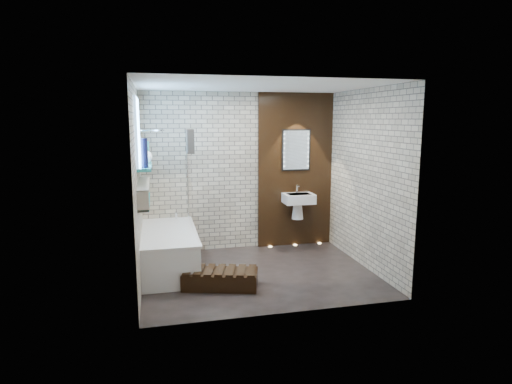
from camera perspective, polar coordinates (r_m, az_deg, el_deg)
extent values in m
plane|color=black|center=(6.22, 0.32, -10.73)|extent=(3.20, 3.20, 0.00)
cube|color=gray|center=(7.15, -2.11, 2.69)|extent=(3.20, 0.04, 2.60)
cube|color=gray|center=(4.66, 4.09, -1.10)|extent=(3.20, 0.04, 2.60)
cube|color=gray|center=(5.74, -15.39, 0.62)|extent=(0.04, 2.60, 2.60)
cube|color=gray|center=(6.46, 14.28, 1.64)|extent=(0.04, 2.60, 2.60)
plane|color=white|center=(5.85, 0.35, 13.90)|extent=(3.20, 3.20, 0.00)
cube|color=black|center=(7.37, 5.21, 2.86)|extent=(1.30, 0.06, 2.60)
cube|color=#7FADE0|center=(6.02, -15.44, 7.72)|extent=(0.03, 1.00, 0.90)
cube|color=teal|center=(6.05, -14.53, 3.31)|extent=(0.18, 1.00, 0.04)
cube|color=teal|center=(5.92, -14.58, -1.19)|extent=(0.14, 1.30, 0.03)
cube|color=#B2A899|center=(5.88, -14.67, 1.01)|extent=(0.14, 1.30, 0.03)
cube|color=#B2A899|center=(5.27, -14.76, -1.23)|extent=(0.14, 0.03, 0.26)
cube|color=#B2A899|center=(6.53, -14.51, 0.83)|extent=(0.14, 0.03, 0.26)
cube|color=white|center=(6.41, -11.46, -7.72)|extent=(0.75, 1.70, 0.55)
cube|color=white|center=(6.33, -11.55, -5.21)|extent=(0.79, 1.74, 0.03)
cylinder|color=silver|center=(7.02, -10.54, -3.07)|extent=(0.04, 0.04, 0.12)
cube|color=white|center=(6.64, -8.82, 1.86)|extent=(0.01, 0.78, 1.40)
cube|color=#292521|center=(6.29, -8.74, 6.66)|extent=(0.10, 0.27, 0.35)
cylinder|color=silver|center=(6.62, -12.77, 7.98)|extent=(0.18, 0.18, 0.02)
cube|color=white|center=(7.24, 5.68, -0.87)|extent=(0.50, 0.36, 0.16)
cone|color=white|center=(7.33, 5.52, -2.49)|extent=(0.20, 0.20, 0.28)
cylinder|color=silver|center=(7.30, 5.45, 0.42)|extent=(0.03, 0.03, 0.14)
cube|color=black|center=(7.30, 5.34, 5.56)|extent=(0.50, 0.02, 0.70)
cube|color=silver|center=(7.29, 5.36, 5.55)|extent=(0.45, 0.01, 0.65)
cube|color=black|center=(5.73, -4.74, -11.44)|extent=(1.04, 0.68, 0.21)
cylinder|color=maroon|center=(6.26, -14.54, 0.16)|extent=(0.05, 0.05, 0.14)
cylinder|color=maroon|center=(5.40, -14.72, -1.33)|extent=(0.06, 0.06, 0.13)
cylinder|color=#963D17|center=(5.56, -14.67, -1.23)|extent=(0.05, 0.05, 0.09)
cylinder|color=maroon|center=(5.87, -14.61, -0.56)|extent=(0.06, 0.06, 0.11)
cylinder|color=teal|center=(6.39, -14.44, 5.18)|extent=(0.11, 0.11, 0.30)
sphere|color=white|center=(6.23, -14.45, 4.53)|extent=(0.19, 0.19, 0.19)
cylinder|color=black|center=(5.69, -14.58, 5.02)|extent=(0.09, 0.09, 0.38)
cylinder|color=#FFD899|center=(7.44, 1.91, -7.24)|extent=(0.06, 0.06, 0.01)
cylinder|color=#FFD899|center=(7.56, 5.23, -6.99)|extent=(0.06, 0.06, 0.01)
cylinder|color=#FFD899|center=(7.71, 8.42, -6.72)|extent=(0.06, 0.06, 0.01)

